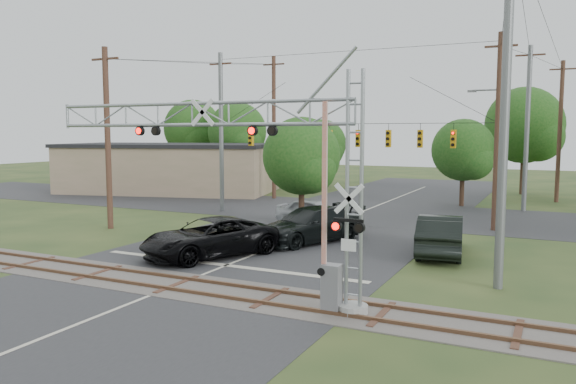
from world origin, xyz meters
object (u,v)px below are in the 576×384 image
at_px(traffic_signal_span, 356,134).
at_px(sedan_silver, 313,212).
at_px(pickup_black, 210,238).
at_px(streetlight, 497,144).
at_px(commercial_building, 170,168).
at_px(car_dark, 310,225).
at_px(crossing_gantry, 250,160).

distance_m(traffic_signal_span, sedan_silver, 5.86).
bearing_deg(pickup_black, streetlight, 87.72).
bearing_deg(commercial_building, sedan_silver, -44.91).
relative_size(car_dark, sedan_silver, 1.33).
relative_size(traffic_signal_span, sedan_silver, 4.04).
xyz_separation_m(car_dark, streetlight, (7.68, 15.15, 4.08)).
bearing_deg(car_dark, crossing_gantry, -53.58).
xyz_separation_m(crossing_gantry, car_dark, (-2.33, 10.36, -3.91)).
xyz_separation_m(traffic_signal_span, car_dark, (0.25, -8.00, -4.75)).
xyz_separation_m(crossing_gantry, sedan_silver, (-4.40, 15.63, -4.02)).
distance_m(crossing_gantry, car_dark, 11.32).
xyz_separation_m(pickup_black, sedan_silver, (0.71, 10.54, -0.09)).
relative_size(crossing_gantry, pickup_black, 1.96).
height_order(traffic_signal_span, commercial_building, traffic_signal_span).
distance_m(pickup_black, commercial_building, 30.14).
bearing_deg(sedan_silver, streetlight, -39.76).
bearing_deg(car_dark, sedan_silver, 135.17).
height_order(crossing_gantry, pickup_black, crossing_gantry).
distance_m(pickup_black, car_dark, 5.96).
distance_m(pickup_black, streetlight, 23.31).
bearing_deg(crossing_gantry, commercial_building, 131.93).
bearing_deg(sedan_silver, traffic_signal_span, -28.84).
height_order(pickup_black, streetlight, streetlight).
bearing_deg(car_dark, traffic_signal_span, 115.49).
height_order(sedan_silver, streetlight, streetlight).
distance_m(traffic_signal_span, commercial_building, 24.46).
relative_size(crossing_gantry, commercial_building, 0.58).
distance_m(crossing_gantry, traffic_signal_span, 18.56).
relative_size(pickup_black, streetlight, 0.73).
bearing_deg(streetlight, crossing_gantry, -101.84).
relative_size(pickup_black, car_dark, 1.02).
relative_size(crossing_gantry, streetlight, 1.42).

